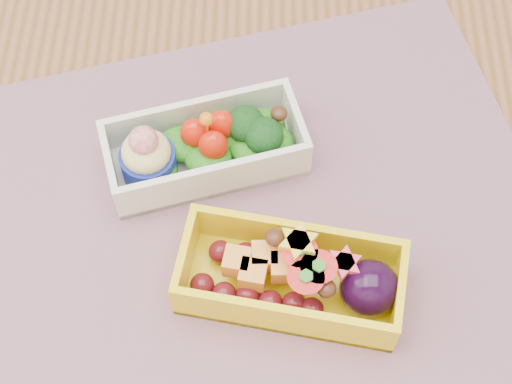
{
  "coord_description": "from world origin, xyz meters",
  "views": [
    {
      "loc": [
        0.01,
        -0.31,
        1.32
      ],
      "look_at": [
        0.0,
        -0.01,
        0.79
      ],
      "focal_mm": 55.74,
      "sensor_mm": 36.0,
      "label": 1
    }
  ],
  "objects_px": {
    "bento_white": "(204,148)",
    "table": "(256,255)",
    "bento_yellow": "(296,278)",
    "placemat": "(247,221)"
  },
  "relations": [
    {
      "from": "placemat",
      "to": "bento_white",
      "type": "height_order",
      "value": "bento_white"
    },
    {
      "from": "placemat",
      "to": "bento_white",
      "type": "relative_size",
      "value": 2.77
    },
    {
      "from": "bento_white",
      "to": "table",
      "type": "bearing_deg",
      "value": -58.24
    },
    {
      "from": "bento_white",
      "to": "bento_yellow",
      "type": "distance_m",
      "value": 0.13
    },
    {
      "from": "bento_white",
      "to": "bento_yellow",
      "type": "height_order",
      "value": "bento_white"
    },
    {
      "from": "table",
      "to": "bento_yellow",
      "type": "height_order",
      "value": "bento_yellow"
    },
    {
      "from": "table",
      "to": "bento_yellow",
      "type": "bearing_deg",
      "value": -67.82
    },
    {
      "from": "placemat",
      "to": "bento_white",
      "type": "xyz_separation_m",
      "value": [
        -0.04,
        0.05,
        0.02
      ]
    },
    {
      "from": "placemat",
      "to": "bento_yellow",
      "type": "distance_m",
      "value": 0.07
    },
    {
      "from": "bento_white",
      "to": "bento_yellow",
      "type": "relative_size",
      "value": 0.99
    }
  ]
}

